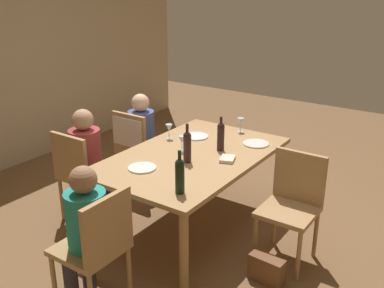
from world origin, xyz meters
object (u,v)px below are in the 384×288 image
at_px(chair_far_left, 80,171).
at_px(person_man_bearded, 88,156).
at_px(chair_left_end, 98,243).
at_px(dinner_plate_guest_left, 196,136).
at_px(dining_table, 192,162).
at_px(dinner_plate_host, 142,168).
at_px(dinner_plate_guest_right, 256,144).
at_px(wine_glass_centre, 169,128).
at_px(wine_bottle_dark_red, 221,136).
at_px(chair_near, 293,200).
at_px(person_woman_host, 143,134).
at_px(wine_bottle_tall_green, 187,146).
at_px(wine_glass_near_left, 182,140).
at_px(handbag, 267,269).
at_px(chair_far_right, 134,141).
at_px(wine_glass_near_right, 240,122).
at_px(person_man_guest, 85,226).
at_px(wine_bottle_short_olive, 180,175).

bearing_deg(chair_far_left, person_man_bearded, 90.00).
height_order(chair_left_end, dinner_plate_guest_left, chair_left_end).
bearing_deg(dining_table, dinner_plate_host, 161.91).
bearing_deg(dinner_plate_guest_left, dinner_plate_guest_right, -75.72).
distance_m(chair_left_end, wine_glass_centre, 1.63).
bearing_deg(wine_bottle_dark_red, dinner_plate_guest_right, -31.44).
bearing_deg(dinner_plate_host, chair_near, -62.12).
relative_size(chair_left_end, dinner_plate_guest_left, 3.75).
bearing_deg(person_man_bearded, person_woman_host, 90.00).
relative_size(wine_bottle_dark_red, dinner_plate_host, 1.36).
bearing_deg(chair_left_end, dining_table, 3.87).
xyz_separation_m(chair_far_left, wine_bottle_tall_green, (0.32, -1.02, 0.37)).
relative_size(chair_far_left, wine_bottle_dark_red, 2.84).
height_order(wine_glass_near_left, wine_glass_centre, same).
xyz_separation_m(dining_table, dinner_plate_guest_right, (0.56, -0.36, 0.08)).
distance_m(wine_glass_centre, handbag, 1.67).
distance_m(person_woman_host, person_man_bearded, 0.82).
bearing_deg(chair_far_left, wine_glass_near_left, 31.48).
height_order(dining_table, dinner_plate_guest_left, dinner_plate_guest_left).
bearing_deg(person_woman_host, chair_far_right, -90.00).
xyz_separation_m(dining_table, person_woman_host, (0.43, 0.95, -0.04)).
bearing_deg(wine_bottle_dark_red, dinner_plate_guest_left, 65.57).
bearing_deg(person_woman_host, dinner_plate_guest_right, 5.55).
xyz_separation_m(person_man_bearded, dinner_plate_guest_left, (0.79, -0.72, 0.11)).
height_order(chair_near, person_man_bearded, person_man_bearded).
bearing_deg(dinner_plate_guest_right, dining_table, 147.22).
distance_m(dining_table, dinner_plate_guest_right, 0.67).
distance_m(chair_near, wine_glass_near_right, 1.19).
relative_size(chair_near, wine_glass_near_left, 6.17).
distance_m(chair_far_right, person_woman_host, 0.16).
height_order(wine_bottle_tall_green, dinner_plate_host, wine_bottle_tall_green).
bearing_deg(chair_far_right, dinner_plate_guest_left, 9.93).
height_order(person_man_guest, wine_bottle_tall_green, wine_bottle_tall_green).
relative_size(wine_bottle_dark_red, wine_glass_near_left, 2.17).
bearing_deg(wine_glass_near_right, dining_table, 175.93).
bearing_deg(wine_bottle_tall_green, dinner_plate_guest_left, 27.15).
xyz_separation_m(chair_far_left, wine_glass_near_right, (1.30, -1.01, 0.32)).
bearing_deg(chair_near, wine_glass_centre, -5.54).
height_order(chair_left_end, dinner_plate_guest_right, chair_left_end).
height_order(person_woman_host, dinner_plate_guest_left, person_woman_host).
relative_size(chair_far_right, person_man_guest, 0.84).
bearing_deg(wine_glass_near_right, chair_far_right, 117.21).
distance_m(wine_bottle_short_olive, dinner_plate_guest_right, 1.26).
xyz_separation_m(chair_near, wine_bottle_short_olive, (-0.77, 0.59, 0.37)).
relative_size(chair_near, wine_bottle_short_olive, 2.73).
distance_m(person_man_bearded, handbag, 1.98).
bearing_deg(chair_near, chair_far_left, 17.03).
xyz_separation_m(chair_near, person_man_guest, (-1.37, 0.98, 0.10)).
bearing_deg(wine_glass_centre, person_man_bearded, 139.01).
height_order(person_man_bearded, person_man_guest, person_man_bearded).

